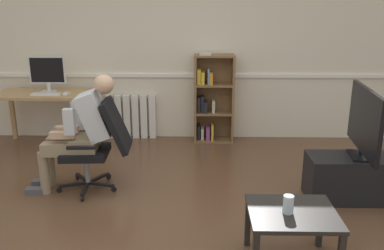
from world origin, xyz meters
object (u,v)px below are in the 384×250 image
Objects in this scene: bookshelf at (211,100)px; radiator at (127,117)px; tv_screen at (365,122)px; coffee_table at (292,219)px; office_chair at (100,142)px; drinking_glass at (288,204)px; person_seated at (80,130)px; keyboard at (46,94)px; computer_mouse at (66,93)px; imac_monitor at (47,72)px; computer_desk at (48,100)px; tv_stand at (357,178)px.

bookshelf reaches higher than radiator.
tv_screen reaches higher than coffee_table.
tv_screen is at bearing 50.88° from coffee_table.
drinking_glass is (1.69, -1.32, -0.01)m from office_chair.
person_seated is at bearing -90.00° from office_chair.
bookshelf is 1.27× the size of tv_screen.
drinking_glass is at bearing 48.89° from office_chair.
coffee_table is (-0.90, -1.11, -0.43)m from tv_screen.
drinking_glass is at bearing -43.44° from keyboard.
computer_mouse is 3.54m from coffee_table.
bookshelf is (2.22, 0.21, -0.43)m from imac_monitor.
computer_desk is 1.36× the size of tv_stand.
tv_stand reaches higher than coffee_table.
coffee_table is 4.76× the size of drinking_glass.
computer_desk is 2.82× the size of imac_monitor.
tv_stand is (1.43, -1.83, -0.37)m from bookshelf.
radiator is (0.96, 0.53, -0.45)m from keyboard.
tv_screen is (0.00, -0.00, 0.58)m from tv_stand.
computer_mouse is 0.08× the size of person_seated.
computer_desk is 1.11× the size of person_seated.
bookshelf reaches higher than keyboard.
bookshelf is 1.50× the size of radiator.
radiator reaches higher than coffee_table.
drinking_glass is at bearing 52.00° from person_seated.
office_chair is at bearing 143.15° from coffee_table.
radiator is at bearing 60.01° from tv_screen.
office_chair is at bearing -59.60° from computer_mouse.
office_chair is 0.97× the size of tv_stand.
computer_mouse reaches higher than coffee_table.
coffee_table is at bearing -43.89° from computer_desk.
person_seated is at bearing -66.72° from computer_mouse.
bookshelf is at bearing 12.04° from computer_mouse.
imac_monitor is 0.50× the size of office_chair.
keyboard is 0.30× the size of bookshelf.
bookshelf is at bearing 44.02° from tv_screen.
person_seated is at bearing 146.16° from coffee_table.
keyboard is 1.58m from office_chair.
drinking_glass is at bearing -60.74° from radiator.
keyboard is 1.18m from radiator.
keyboard is 3.71m from coffee_table.
imac_monitor is 1.70m from person_seated.
coffee_table is at bearing -59.99° from radiator.
coffee_table is (2.45, -2.53, -0.39)m from computer_mouse.
computer_desk is 1.63× the size of radiator.
computer_mouse is at bearing -21.72° from computer_desk.
bookshelf is 1.26m from radiator.
tv_screen reaches higher than computer_desk.
person_seated is 2.85m from tv_stand.
computer_desk is 1.40× the size of office_chair.
tv_stand is at bearing 50.25° from drinking_glass.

